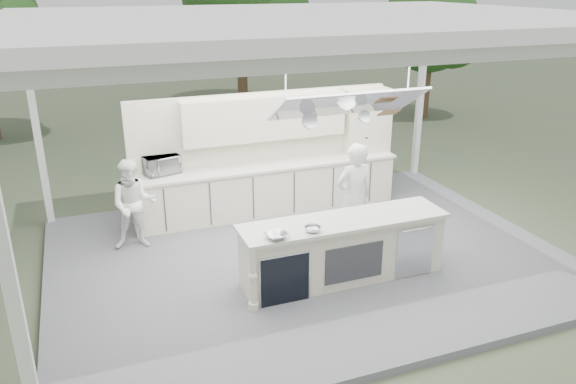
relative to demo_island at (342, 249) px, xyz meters
name	(u,v)px	position (x,y,z in m)	size (l,w,h in m)	color
ground	(306,260)	(-0.18, 0.91, -0.60)	(90.00, 90.00, 0.00)	#424C34
stage_deck	(307,257)	(-0.18, 0.91, -0.54)	(8.00, 6.00, 0.12)	#58595D
tent	(310,24)	(-0.18, 0.90, 3.11)	(8.20, 6.20, 3.86)	white
demo_island	(342,249)	(0.00, 0.00, 0.00)	(3.10, 0.79, 0.95)	beige
back_counter	(268,188)	(-0.18, 2.81, 0.00)	(5.08, 0.72, 0.95)	beige
back_wall_unit	(286,133)	(0.27, 3.03, 0.98)	(5.05, 0.48, 2.25)	beige
tree_cluster	(175,16)	(-0.34, 10.68, 2.69)	(19.55, 9.40, 5.85)	brown
head_chef	(354,198)	(0.59, 0.83, 0.43)	(0.66, 0.43, 1.81)	silver
sous_chef	(134,205)	(-2.71, 2.16, 0.28)	(0.74, 0.57, 1.51)	white
toaster_oven	(161,165)	(-2.11, 2.99, 0.64)	(0.60, 0.41, 0.33)	silver
bowl_large	(276,236)	(-1.11, -0.24, 0.51)	(0.30, 0.30, 0.07)	silver
bowl_small	(313,229)	(-0.57, -0.21, 0.51)	(0.23, 0.23, 0.07)	#B6B8BD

